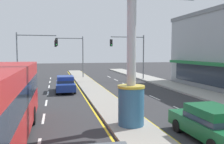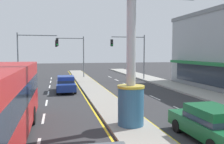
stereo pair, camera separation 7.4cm
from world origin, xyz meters
TOP-DOWN VIEW (x-y plane):
  - median_strip at (0.00, 18.00)m, footprint 2.29×52.00m
  - sidewalk_right at (9.24, 16.00)m, footprint 2.99×60.00m
  - lane_markings at (0.00, 16.65)m, footprint 9.03×52.00m
  - district_sign at (0.00, 6.42)m, footprint 7.51×1.38m
  - traffic_light_left_side at (-6.38, 25.35)m, footprint 4.86×0.46m
  - traffic_light_right_side at (6.38, 25.92)m, footprint 4.86×0.46m
  - traffic_light_median_far at (-1.17, 30.65)m, footprint 4.20×0.46m
  - sedan_near_right_lane at (-2.80, 18.45)m, footprint 1.88×4.32m
  - sedan_mid_left_lane at (2.80, 3.87)m, footprint 1.87×4.32m

SIDE VIEW (x-z plane):
  - lane_markings at x=0.00m, z-range 0.00..0.01m
  - median_strip at x=0.00m, z-range 0.00..0.14m
  - sidewalk_right at x=9.24m, z-range 0.00..0.18m
  - sedan_near_right_lane at x=-2.80m, z-range 0.02..1.55m
  - sedan_mid_left_lane at x=2.80m, z-range 0.02..1.55m
  - traffic_light_median_far at x=-1.17m, z-range 1.09..7.29m
  - traffic_light_left_side at x=-6.38m, z-range 1.15..7.35m
  - traffic_light_right_side at x=6.38m, z-range 1.15..7.35m
  - district_sign at x=0.00m, z-range 0.21..8.42m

